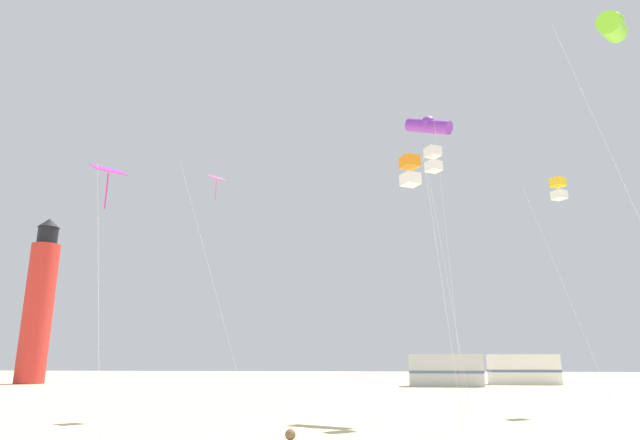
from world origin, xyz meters
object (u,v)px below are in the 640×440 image
(kite_box_gold, at_px, (558,189))
(rv_van_white, at_px, (523,369))
(kite_diamond_rainbow, at_px, (216,187))
(kite_box_orange, at_px, (410,171))
(lighthouse_distant, at_px, (39,304))
(kite_tube_violet, at_px, (428,126))
(kite_box_white, at_px, (433,160))
(kite_tube_lime, at_px, (612,27))
(rv_van_silver, at_px, (445,370))
(kite_diamond_magenta, at_px, (108,179))

(kite_box_gold, height_order, rv_van_white, kite_box_gold)
(kite_diamond_rainbow, xyz_separation_m, rv_van_white, (21.69, 30.99, -9.16))
(kite_box_orange, bearing_deg, lighthouse_distant, 137.38)
(kite_diamond_rainbow, bearing_deg, kite_box_gold, 11.22)
(kite_box_gold, height_order, kite_tube_violet, kite_tube_violet)
(kite_box_white, bearing_deg, kite_box_gold, 32.77)
(kite_tube_lime, distance_m, rv_van_silver, 36.33)
(kite_box_orange, height_order, kite_diamond_magenta, kite_box_orange)
(rv_van_silver, bearing_deg, kite_box_orange, -97.06)
(kite_box_orange, distance_m, kite_tube_lime, 8.13)
(kite_box_white, relative_size, kite_tube_violet, 0.81)
(kite_tube_violet, bearing_deg, kite_box_white, -93.19)
(kite_box_orange, relative_size, rv_van_white, 1.53)
(kite_box_white, height_order, rv_van_silver, kite_box_white)
(kite_diamond_magenta, bearing_deg, kite_diamond_rainbow, 89.03)
(kite_diamond_rainbow, bearing_deg, kite_tube_lime, -26.96)
(kite_box_gold, distance_m, rv_van_silver, 25.17)
(rv_van_white, bearing_deg, kite_box_orange, -109.11)
(kite_diamond_rainbow, height_order, kite_box_gold, kite_box_gold)
(kite_diamond_rainbow, height_order, kite_tube_lime, kite_tube_lime)
(lighthouse_distant, xyz_separation_m, rv_van_white, (48.19, 3.31, -6.45))
(rv_van_silver, bearing_deg, kite_tube_violet, -95.82)
(kite_tube_violet, relative_size, lighthouse_distant, 0.87)
(rv_van_silver, bearing_deg, rv_van_white, 31.36)
(kite_diamond_rainbow, bearing_deg, rv_van_white, 55.02)
(rv_van_white, bearing_deg, kite_tube_violet, -110.31)
(lighthouse_distant, bearing_deg, kite_tube_violet, -35.55)
(lighthouse_distant, bearing_deg, kite_box_gold, -29.01)
(kite_diamond_rainbow, xyz_separation_m, lighthouse_distant, (-26.50, 27.68, -2.71))
(kite_tube_violet, relative_size, rv_van_white, 2.26)
(kite_box_white, xyz_separation_m, rv_van_white, (11.31, 31.99, -9.80))
(kite_box_gold, xyz_separation_m, lighthouse_distant, (-43.75, 24.26, -3.13))
(kite_box_white, height_order, kite_tube_violet, kite_tube_violet)
(kite_box_white, xyz_separation_m, kite_diamond_magenta, (-10.55, -9.09, -3.64))
(kite_diamond_rainbow, height_order, kite_tube_violet, kite_tube_violet)
(kite_diamond_magenta, bearing_deg, kite_box_orange, 28.97)
(kite_box_gold, relative_size, rv_van_white, 1.79)
(kite_box_orange, relative_size, rv_van_silver, 1.52)
(kite_tube_violet, distance_m, rv_van_silver, 28.30)
(kite_tube_lime, bearing_deg, kite_diamond_rainbow, 153.04)
(kite_box_orange, relative_size, lighthouse_distant, 0.59)
(rv_van_white, bearing_deg, kite_diamond_rainbow, -124.70)
(kite_box_gold, distance_m, kite_tube_lime, 11.66)
(kite_box_gold, distance_m, kite_diamond_magenta, 22.31)
(kite_tube_violet, bearing_deg, kite_diamond_magenta, -133.32)
(lighthouse_distant, relative_size, rv_van_white, 2.60)
(kite_box_orange, bearing_deg, kite_tube_lime, -24.02)
(kite_box_orange, relative_size, kite_diamond_magenta, 1.23)
(kite_box_orange, xyz_separation_m, kite_diamond_magenta, (-9.19, -5.08, -1.72))
(kite_box_gold, bearing_deg, kite_box_orange, -134.34)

